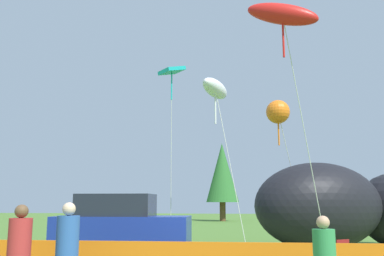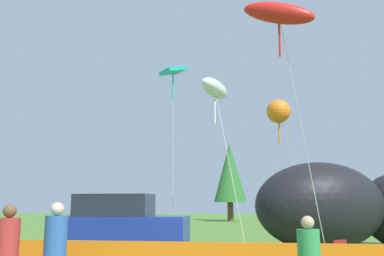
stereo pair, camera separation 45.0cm
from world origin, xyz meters
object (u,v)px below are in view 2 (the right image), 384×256
(parked_car, at_px, (119,228))
(spectator_in_white_shirt, at_px, (7,252))
(spectator_in_yellow_shirt, at_px, (55,250))
(folding_chair, at_px, (337,253))
(inflatable_cat, at_px, (344,209))
(kite_white_ghost, at_px, (215,89))
(kite_teal_diamond, at_px, (173,74))
(kite_orange_flower, at_px, (279,112))
(kite_red_lizard, at_px, (279,14))

(parked_car, distance_m, spectator_in_white_shirt, 6.26)
(parked_car, height_order, spectator_in_white_shirt, parked_car)
(spectator_in_yellow_shirt, distance_m, spectator_in_white_shirt, 0.78)
(folding_chair, xyz_separation_m, inflatable_cat, (1.20, 5.38, 1.06))
(spectator_in_white_shirt, bearing_deg, folding_chair, 40.52)
(inflatable_cat, xyz_separation_m, spectator_in_white_shirt, (-7.48, -10.74, -0.58))
(parked_car, xyz_separation_m, folding_chair, (6.39, -0.89, -0.52))
(kite_white_ghost, height_order, kite_teal_diamond, kite_teal_diamond)
(kite_white_ghost, relative_size, kite_orange_flower, 1.09)
(parked_car, distance_m, kite_orange_flower, 7.36)
(inflatable_cat, xyz_separation_m, kite_red_lizard, (-2.53, -5.90, 5.60))
(folding_chair, height_order, kite_white_ghost, kite_white_ghost)
(kite_white_ghost, bearing_deg, kite_orange_flower, 29.39)
(folding_chair, bearing_deg, spectator_in_white_shirt, 97.35)
(kite_teal_diamond, bearing_deg, kite_white_ghost, -51.31)
(kite_white_ghost, bearing_deg, folding_chair, -37.38)
(kite_teal_diamond, bearing_deg, kite_red_lizard, -53.58)
(inflatable_cat, bearing_deg, kite_teal_diamond, 154.18)
(parked_car, bearing_deg, kite_teal_diamond, 78.24)
(parked_car, relative_size, kite_teal_diamond, 0.55)
(folding_chair, relative_size, inflatable_cat, 0.10)
(kite_white_ghost, xyz_separation_m, kite_red_lizard, (2.21, -3.22, 1.27))
(inflatable_cat, height_order, kite_orange_flower, kite_orange_flower)
(spectator_in_white_shirt, height_order, kite_white_ghost, kite_white_ghost)
(spectator_in_white_shirt, bearing_deg, kite_orange_flower, 61.67)
(kite_red_lizard, bearing_deg, kite_teal_diamond, 126.42)
(inflatable_cat, distance_m, kite_white_ghost, 6.96)
(spectator_in_yellow_shirt, relative_size, kite_teal_diamond, 0.24)
(inflatable_cat, distance_m, spectator_in_white_shirt, 13.10)
(folding_chair, bearing_deg, inflatable_cat, -45.78)
(spectator_in_yellow_shirt, distance_m, kite_white_ghost, 9.34)
(spectator_in_yellow_shirt, distance_m, kite_orange_flower, 10.85)
(parked_car, bearing_deg, folding_chair, -9.98)
(spectator_in_yellow_shirt, height_order, kite_white_ghost, kite_white_ghost)
(kite_teal_diamond, height_order, kite_red_lizard, kite_red_lizard)
(kite_white_ghost, distance_m, kite_red_lizard, 4.11)
(folding_chair, height_order, kite_teal_diamond, kite_teal_diamond)
(spectator_in_white_shirt, relative_size, kite_orange_flower, 0.31)
(parked_car, relative_size, kite_red_lizard, 0.54)
(kite_teal_diamond, bearing_deg, kite_orange_flower, -16.64)
(spectator_in_yellow_shirt, bearing_deg, kite_teal_diamond, 90.25)
(folding_chair, xyz_separation_m, spectator_in_white_shirt, (-6.27, -5.36, 0.48))
(inflatable_cat, bearing_deg, parked_car, -175.77)
(kite_orange_flower, bearing_deg, kite_red_lizard, -91.25)
(spectator_in_yellow_shirt, bearing_deg, inflatable_cat, 56.78)
(kite_white_ghost, bearing_deg, parked_car, -147.65)
(kite_white_ghost, distance_m, kite_orange_flower, 2.73)
(parked_car, bearing_deg, kite_white_ghost, 30.33)
(spectator_in_yellow_shirt, relative_size, kite_red_lizard, 0.23)
(spectator_in_white_shirt, distance_m, kite_red_lizard, 9.28)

